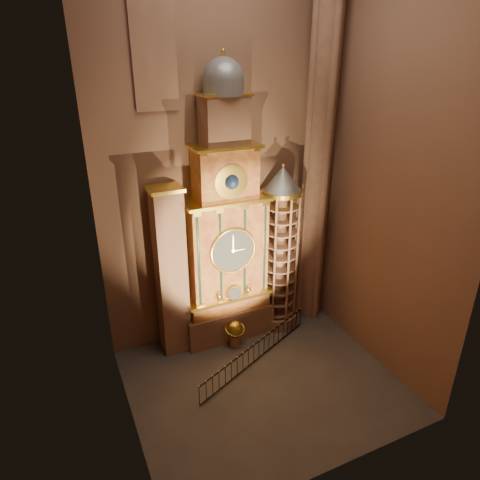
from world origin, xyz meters
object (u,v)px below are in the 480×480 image
astronomical_clock (226,238)px  portrait_tower (171,273)px  stair_turret (280,251)px  celestial_globe (235,331)px  iron_railing (256,352)px

astronomical_clock → portrait_tower: astronomical_clock is taller
portrait_tower → stair_turret: 6.91m
astronomical_clock → stair_turret: (3.50, -0.26, -1.41)m
portrait_tower → astronomical_clock: bearing=-0.3°
astronomical_clock → stair_turret: 3.78m
stair_turret → celestial_globe: 5.63m
celestial_globe → iron_railing: celestial_globe is taller
stair_turret → iron_railing: bearing=-135.6°
astronomical_clock → portrait_tower: size_ratio=1.64×
astronomical_clock → stair_turret: bearing=-4.3°
portrait_tower → iron_railing: (3.85, -3.26, -4.46)m
stair_turret → portrait_tower: bearing=177.7°
astronomical_clock → celestial_globe: (-0.07, -1.36, -5.63)m
stair_turret → iron_railing: (-3.05, -2.98, -4.58)m
stair_turret → iron_railing: 6.25m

